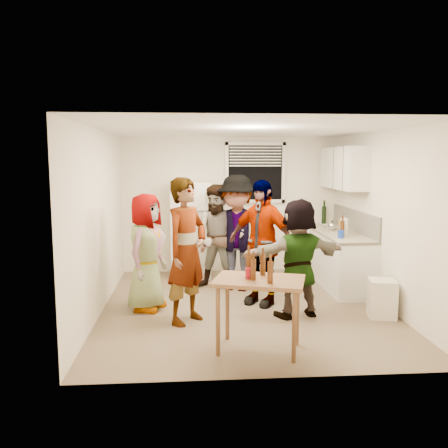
{
  "coord_description": "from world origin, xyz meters",
  "views": [
    {
      "loc": [
        -0.78,
        -6.53,
        2.09
      ],
      "look_at": [
        -0.27,
        0.36,
        1.15
      ],
      "focal_mm": 38.0,
      "sensor_mm": 36.0,
      "label": 1
    }
  ],
  "objects": [
    {
      "name": "beer_bottle_table",
      "position": [
        -0.13,
        -1.44,
        0.81
      ],
      "size": [
        0.07,
        0.07,
        0.26
      ],
      "primitive_type": "cylinder",
      "color": "#47230C",
      "rests_on": "serving_table"
    },
    {
      "name": "blue_cup",
      "position": [
        1.53,
        0.46,
        0.9
      ],
      "size": [
        0.09,
        0.09,
        0.12
      ],
      "primitive_type": "cylinder",
      "color": "#163CB4",
      "rests_on": "countertop"
    },
    {
      "name": "backsplash",
      "position": [
        1.99,
        1.15,
        1.08
      ],
      "size": [
        0.03,
        2.2,
        0.36
      ],
      "primitive_type": "cube",
      "color": "#A29D95",
      "rests_on": "countertop"
    },
    {
      "name": "guest_back_right",
      "position": [
        -0.02,
        0.91,
        0.0
      ],
      "size": [
        1.77,
        2.16,
        0.69
      ],
      "primitive_type": "imported",
      "rotation": [
        0.0,
        0.0,
        -0.36
      ],
      "color": "#3F3F43",
      "rests_on": "ground"
    },
    {
      "name": "serving_table",
      "position": [
        -0.03,
        -1.56,
        0.0
      ],
      "size": [
        1.1,
        0.89,
        0.81
      ],
      "primitive_type": null,
      "rotation": [
        0.0,
        0.0,
        -0.29
      ],
      "color": "brown",
      "rests_on": "ground"
    },
    {
      "name": "counter_lower",
      "position": [
        1.7,
        1.15,
        0.43
      ],
      "size": [
        0.6,
        2.2,
        0.86
      ],
      "primitive_type": "cube",
      "color": "white",
      "rests_on": "ground"
    },
    {
      "name": "guest_back_left",
      "position": [
        -0.3,
        0.97,
        0.0
      ],
      "size": [
        1.32,
        1.88,
        0.64
      ],
      "primitive_type": "imported",
      "rotation": [
        0.0,
        0.0,
        -0.32
      ],
      "color": "brown",
      "rests_on": "ground"
    },
    {
      "name": "countertop",
      "position": [
        1.7,
        1.15,
        0.88
      ],
      "size": [
        0.64,
        2.22,
        0.04
      ],
      "primitive_type": "cube",
      "color": "#BCB298",
      "rests_on": "counter_lower"
    },
    {
      "name": "guest_orange",
      "position": [
        0.66,
        -0.46,
        0.0
      ],
      "size": [
        1.84,
        1.92,
        0.47
      ],
      "primitive_type": "imported",
      "rotation": [
        0.0,
        0.0,
        3.41
      ],
      "color": "#C1794F",
      "rests_on": "ground"
    },
    {
      "name": "refrigerator",
      "position": [
        -0.75,
        1.88,
        0.85
      ],
      "size": [
        0.7,
        0.7,
        1.7
      ],
      "primitive_type": "cube",
      "color": "white",
      "rests_on": "ground"
    },
    {
      "name": "upper_cabinets",
      "position": [
        1.83,
        1.35,
        1.95
      ],
      "size": [
        0.34,
        1.6,
        0.7
      ],
      "primitive_type": "cube",
      "color": "white",
      "rests_on": "room"
    },
    {
      "name": "wine_bottle",
      "position": [
        1.75,
        2.14,
        0.9
      ],
      "size": [
        0.08,
        0.08,
        0.32
      ],
      "primitive_type": "cylinder",
      "color": "black",
      "rests_on": "countertop"
    },
    {
      "name": "picture_frame",
      "position": [
        1.92,
        1.69,
        0.97
      ],
      "size": [
        0.02,
        0.16,
        0.14
      ],
      "primitive_type": "cube",
      "color": "gold",
      "rests_on": "countertop"
    },
    {
      "name": "beer_bottle_counter",
      "position": [
        1.6,
        0.61,
        0.9
      ],
      "size": [
        0.06,
        0.06,
        0.25
      ],
      "primitive_type": "cylinder",
      "color": "#47230C",
      "rests_on": "countertop"
    },
    {
      "name": "trash_bin",
      "position": [
        1.78,
        -0.58,
        0.25
      ],
      "size": [
        0.41,
        0.41,
        0.51
      ],
      "primitive_type": "cube",
      "rotation": [
        0.0,
        0.0,
        -0.21
      ],
      "color": "white",
      "rests_on": "ground"
    },
    {
      "name": "guest_stripe",
      "position": [
        -0.82,
        -0.57,
        0.0
      ],
      "size": [
        1.89,
        1.71,
        0.45
      ],
      "primitive_type": "imported",
      "rotation": [
        0.0,
        0.0,
        0.89
      ],
      "color": "#141933",
      "rests_on": "ground"
    },
    {
      "name": "window",
      "position": [
        0.45,
        2.21,
        1.85
      ],
      "size": [
        1.12,
        0.1,
        1.06
      ],
      "primitive_type": null,
      "color": "white",
      "rests_on": "room"
    },
    {
      "name": "room",
      "position": [
        0.0,
        0.0,
        0.0
      ],
      "size": [
        4.0,
        4.5,
        2.5
      ],
      "primitive_type": null,
      "color": "white",
      "rests_on": "ground"
    },
    {
      "name": "guest_grey",
      "position": [
        -1.38,
        -0.0,
        0.0
      ],
      "size": [
        1.81,
        1.34,
        0.52
      ],
      "primitive_type": "imported",
      "rotation": [
        0.0,
        0.0,
        1.2
      ],
      "color": "gray",
      "rests_on": "ground"
    },
    {
      "name": "paper_towel",
      "position": [
        1.68,
        0.75,
        0.9
      ],
      "size": [
        0.12,
        0.12,
        0.27
      ],
      "primitive_type": "cylinder",
      "color": "white",
      "rests_on": "countertop"
    },
    {
      "name": "red_cup",
      "position": [
        -0.13,
        -1.52,
        0.81
      ],
      "size": [
        0.09,
        0.09,
        0.12
      ],
      "primitive_type": "cylinder",
      "color": "maroon",
      "rests_on": "serving_table"
    },
    {
      "name": "kettle",
      "position": [
        1.65,
        1.28,
        0.9
      ],
      "size": [
        0.27,
        0.24,
        0.18
      ],
      "primitive_type": null,
      "rotation": [
        0.0,
        0.0,
        -0.31
      ],
      "color": "silver",
      "rests_on": "countertop"
    },
    {
      "name": "guest_black",
      "position": [
        0.25,
        0.13,
        0.0
      ],
      "size": [
        1.97,
        2.07,
        0.44
      ],
      "primitive_type": "imported",
      "rotation": [
        0.0,
        0.0,
        -0.69
      ],
      "color": "black",
      "rests_on": "ground"
    }
  ]
}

